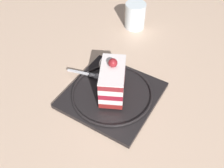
% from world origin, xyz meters
% --- Properties ---
extents(ground_plane, '(2.40, 2.40, 0.00)m').
position_xyz_m(ground_plane, '(0.00, 0.00, 0.00)').
color(ground_plane, '#D2B094').
extents(dessert_plate, '(0.23, 0.23, 0.02)m').
position_xyz_m(dessert_plate, '(0.02, -0.02, 0.01)').
color(dessert_plate, black).
rests_on(dessert_plate, ground_plane).
extents(cake_slice, '(0.12, 0.10, 0.10)m').
position_xyz_m(cake_slice, '(0.02, -0.01, 0.06)').
color(cake_slice, maroon).
rests_on(cake_slice, dessert_plate).
extents(whipped_cream_dollop, '(0.05, 0.05, 0.04)m').
position_xyz_m(whipped_cream_dollop, '(-0.04, -0.07, 0.04)').
color(whipped_cream_dollop, white).
rests_on(whipped_cream_dollop, dessert_plate).
extents(fork, '(0.04, 0.11, 0.00)m').
position_xyz_m(fork, '(0.00, -0.11, 0.02)').
color(fork, silver).
rests_on(fork, dessert_plate).
extents(drink_glass_near, '(0.07, 0.07, 0.09)m').
position_xyz_m(drink_glass_near, '(-0.29, -0.12, 0.04)').
color(drink_glass_near, silver).
rests_on(drink_glass_near, ground_plane).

